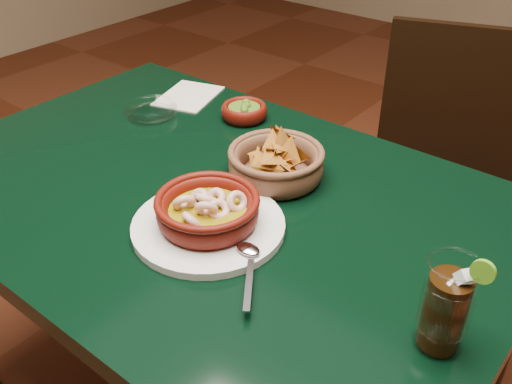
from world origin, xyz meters
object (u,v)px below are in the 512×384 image
Objects in this scene: chip_basket at (276,163)px; dining_chair at (440,183)px; cola_drink at (446,307)px; dining_table at (209,229)px; shrimp_plate at (208,214)px.

dining_chair is at bearing 76.72° from chip_basket.
chip_basket is at bearing 154.56° from cola_drink.
dining_table is at bearing -107.45° from dining_chair.
chip_basket is at bearing -103.28° from dining_chair.
dining_chair reaches higher than dining_table.
cola_drink is (0.52, -0.09, 0.17)m from dining_table.
shrimp_plate is 0.43m from cola_drink.
dining_chair is (0.22, 0.70, -0.15)m from dining_table.
dining_table is 0.19m from shrimp_plate.
shrimp_plate is (-0.13, -0.80, 0.28)m from dining_chair.
dining_table is 3.62× the size of shrimp_plate.
chip_basket is (-0.14, -0.59, 0.28)m from dining_chair.
dining_table is at bearing 134.44° from shrimp_plate.
chip_basket reaches higher than shrimp_plate.
cola_drink is (0.42, 0.00, 0.04)m from shrimp_plate.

